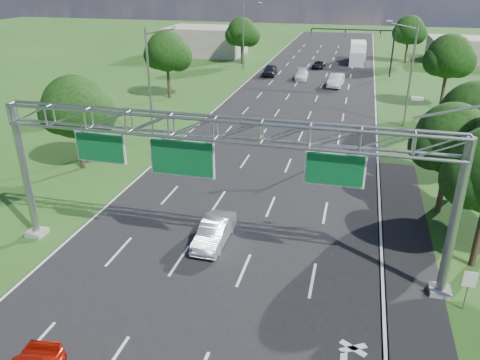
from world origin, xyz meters
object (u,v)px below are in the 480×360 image
(sign_gantry, at_px, (217,141))
(regulatory_sign, at_px, (469,283))
(box_truck, at_px, (358,53))
(traffic_signal, at_px, (369,40))
(silver_sedan, at_px, (214,232))

(sign_gantry, xyz_separation_m, regulatory_sign, (12.07, -1.02, -5.38))
(regulatory_sign, relative_size, box_truck, 0.24)
(traffic_signal, relative_size, box_truck, 1.37)
(regulatory_sign, bearing_deg, sign_gantry, 175.17)
(traffic_signal, relative_size, silver_sedan, 2.86)
(silver_sedan, bearing_deg, traffic_signal, 81.89)
(sign_gantry, height_order, regulatory_sign, sign_gantry)
(sign_gantry, relative_size, silver_sedan, 5.50)
(sign_gantry, xyz_separation_m, traffic_signal, (7.15, 53.00, -1.72))
(sign_gantry, xyz_separation_m, box_truck, (5.63, 64.17, -5.29))
(regulatory_sign, bearing_deg, silver_sedan, 167.76)
(traffic_signal, xyz_separation_m, box_truck, (-1.52, 11.16, -3.56))
(regulatory_sign, bearing_deg, traffic_signal, 95.20)
(traffic_signal, bearing_deg, silver_sedan, -98.87)
(traffic_signal, distance_m, box_truck, 11.82)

